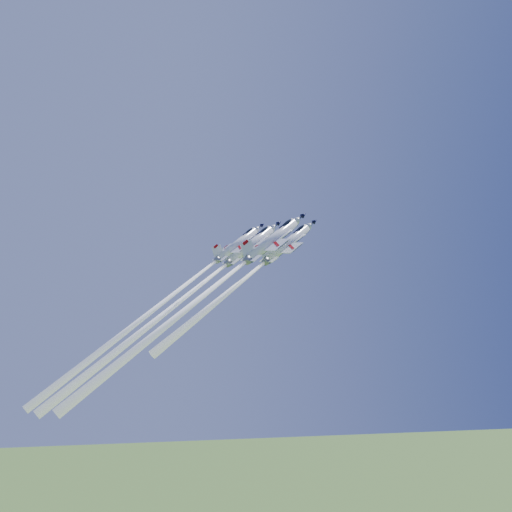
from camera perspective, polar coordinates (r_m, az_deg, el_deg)
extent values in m
cylinder|color=white|center=(125.12, 3.16, 1.24)|extent=(9.24, 5.88, 11.04)
cone|color=white|center=(128.67, 5.42, 3.09)|extent=(3.40, 2.83, 3.28)
cone|color=black|center=(129.54, 5.93, 3.50)|extent=(1.71, 1.43, 1.65)
cone|color=slate|center=(122.14, 0.97, -0.56)|extent=(2.75, 2.49, 2.40)
ellipsoid|color=black|center=(127.16, 4.49, 2.72)|extent=(3.20, 1.82, 2.82)
cube|color=black|center=(126.33, 3.96, 2.43)|extent=(1.11, 0.43, 0.98)
cube|color=white|center=(124.63, 2.83, 0.82)|extent=(6.13, 10.21, 4.09)
cube|color=white|center=(127.37, 3.62, 1.76)|extent=(3.00, 1.78, 2.37)
cube|color=white|center=(125.22, 4.29, 1.78)|extent=(3.00, 1.78, 2.37)
cube|color=white|center=(122.59, 1.32, -0.33)|extent=(3.24, 5.60, 2.15)
cube|color=white|center=(122.19, 1.03, 0.41)|extent=(3.73, 1.43, 3.97)
cube|color=#9D0709|center=(121.91, 0.82, 1.03)|extent=(1.33, 0.53, 1.25)
cube|color=black|center=(125.41, 3.37, 0.88)|extent=(8.17, 2.06, 6.72)
sphere|color=white|center=(122.04, 0.89, -0.63)|extent=(1.15, 0.98, 1.09)
cone|color=white|center=(116.55, -4.44, -4.99)|extent=(19.80, 11.33, 25.14)
cylinder|color=white|center=(127.70, -0.55, 1.07)|extent=(9.46, 6.02, 11.31)
cone|color=white|center=(131.00, 1.81, 2.94)|extent=(3.49, 2.90, 3.35)
cone|color=black|center=(131.81, 2.34, 3.36)|extent=(1.75, 1.46, 1.69)
cone|color=slate|center=(124.99, -2.83, -0.74)|extent=(2.82, 2.55, 2.46)
ellipsoid|color=black|center=(129.59, 0.83, 2.57)|extent=(3.28, 1.87, 2.88)
cube|color=black|center=(128.82, 0.27, 2.27)|extent=(1.13, 0.44, 1.01)
cube|color=white|center=(127.26, -0.90, 0.65)|extent=(6.27, 10.46, 4.19)
cube|color=white|center=(129.93, -0.03, 1.60)|extent=(3.07, 1.82, 2.43)
cube|color=white|center=(127.65, 0.58, 1.62)|extent=(3.07, 1.82, 2.43)
cube|color=white|center=(125.40, -2.47, -0.51)|extent=(3.31, 5.74, 2.20)
cube|color=white|center=(125.03, -2.77, 0.23)|extent=(3.82, 1.46, 4.06)
cube|color=#9D0709|center=(124.77, -3.00, 0.86)|extent=(1.37, 0.54, 1.28)
cube|color=black|center=(127.98, -0.34, 0.71)|extent=(8.37, 2.11, 6.89)
sphere|color=white|center=(124.90, -2.92, -0.81)|extent=(1.18, 1.00, 1.11)
cone|color=white|center=(118.31, -11.51, -7.53)|extent=(29.77, 16.57, 38.38)
cylinder|color=white|center=(116.31, 1.64, 1.58)|extent=(9.72, 6.18, 11.61)
cone|color=white|center=(119.95, 4.23, 3.66)|extent=(3.58, 2.97, 3.44)
cone|color=black|center=(120.86, 4.81, 4.13)|extent=(1.80, 1.50, 1.73)
cone|color=slate|center=(113.31, -0.89, -0.45)|extent=(2.89, 2.61, 2.53)
ellipsoid|color=black|center=(118.41, 3.16, 3.25)|extent=(3.37, 1.92, 2.96)
cube|color=black|center=(117.56, 2.55, 2.93)|extent=(1.16, 0.46, 1.04)
cube|color=white|center=(115.81, 1.25, 1.11)|extent=(6.44, 10.74, 4.30)
cube|color=white|center=(118.66, 2.18, 2.17)|extent=(3.15, 1.87, 2.49)
cube|color=white|center=(116.37, 2.91, 2.20)|extent=(3.15, 1.87, 2.49)
cube|color=white|center=(113.76, -0.49, -0.19)|extent=(3.40, 5.89, 2.26)
cube|color=white|center=(113.37, -0.82, 0.65)|extent=(3.92, 1.50, 4.17)
cube|color=#9D0709|center=(113.09, -1.07, 1.36)|extent=(1.40, 0.55, 1.31)
cube|color=black|center=(116.60, 1.87, 1.17)|extent=(8.59, 2.17, 7.07)
sphere|color=white|center=(113.21, -0.99, -0.53)|extent=(1.21, 1.03, 1.14)
cone|color=white|center=(106.54, -9.61, -7.39)|extent=(27.64, 15.48, 35.52)
cylinder|color=white|center=(118.65, -1.89, 1.16)|extent=(7.69, 4.89, 9.18)
cone|color=white|center=(121.21, 0.21, 2.80)|extent=(2.83, 2.35, 2.72)
cone|color=black|center=(121.85, 0.68, 3.17)|extent=(1.43, 1.19, 1.37)
cone|color=slate|center=(116.53, -3.91, -0.41)|extent=(2.29, 2.07, 2.00)
ellipsoid|color=black|center=(120.13, -0.67, 2.47)|extent=(2.66, 1.52, 2.34)
cube|color=black|center=(119.53, -1.16, 2.21)|extent=(0.92, 0.36, 0.82)
cube|color=white|center=(118.30, -2.21, 0.79)|extent=(5.10, 8.49, 3.40)
cube|color=white|center=(120.44, -1.41, 1.62)|extent=(2.49, 1.48, 1.97)
cube|color=white|center=(118.56, -0.91, 1.64)|extent=(2.49, 1.48, 1.97)
cube|color=white|center=(116.85, -3.59, -0.22)|extent=(2.69, 4.66, 1.78)
cube|color=white|center=(116.56, -3.85, 0.43)|extent=(3.11, 1.19, 3.30)
cube|color=#9D0709|center=(116.36, -4.05, 0.97)|extent=(1.11, 0.44, 1.04)
cube|color=black|center=(118.87, -1.70, 0.84)|extent=(6.80, 1.71, 5.59)
sphere|color=white|center=(116.45, -3.99, -0.48)|extent=(0.96, 0.81, 0.90)
cone|color=white|center=(110.58, -12.56, -7.12)|extent=(27.31, 15.09, 35.34)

